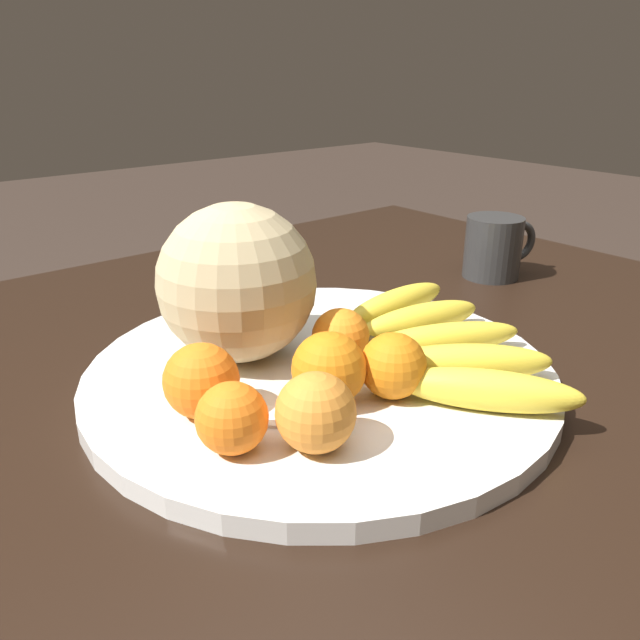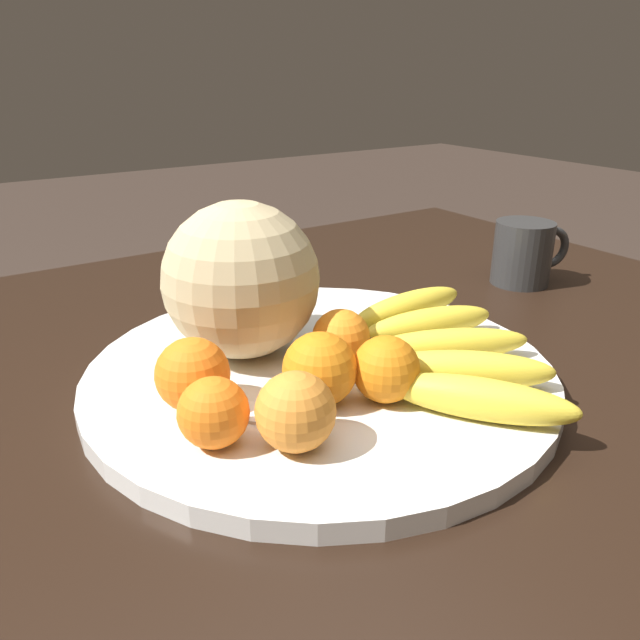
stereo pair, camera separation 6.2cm
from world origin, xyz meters
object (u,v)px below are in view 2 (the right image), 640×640
Objects in this scene: orange_front_right at (193,374)px; orange_back_left at (296,412)px; produce_tag at (281,417)px; orange_back_right at (341,338)px; orange_mid_center at (386,369)px; fruit_bowl at (320,372)px; ceramic_mug at (524,253)px; orange_front_left at (319,369)px; banana_bunch at (443,347)px; melon at (241,280)px; orange_top_small at (213,413)px; kitchen_table at (283,460)px.

orange_front_right is 1.02× the size of orange_back_left.
orange_back_right is at bearing 78.86° from produce_tag.
orange_back_right is at bearing 84.83° from orange_mid_center.
ceramic_mug is at bearing 12.85° from fruit_bowl.
orange_front_left is (-0.04, -0.06, 0.04)m from fruit_bowl.
orange_back_left reaches higher than produce_tag.
banana_bunch is 2.51× the size of ceramic_mug.
melon reaches higher than orange_top_small.
ceramic_mug reaches higher than orange_front_left.
ceramic_mug is (0.41, 0.19, -0.00)m from orange_mid_center.
banana_bunch reaches higher than kitchen_table.
kitchen_table is 0.15m from orange_back_right.
melon is at bearing 110.67° from orange_mid_center.
ceramic_mug is (0.56, 0.11, -0.01)m from orange_front_right.
orange_front_left reaches higher than orange_mid_center.
orange_front_right reaches higher than orange_mid_center.
ceramic_mug is (0.42, 0.10, 0.04)m from fruit_bowl.
orange_back_right is at bearing 20.24° from orange_top_small.
orange_back_right is (0.02, -0.01, 0.04)m from fruit_bowl.
orange_back_right is (0.06, -0.02, 0.13)m from kitchen_table.
kitchen_table is 0.16m from orange_front_left.
ceramic_mug is at bearing 21.78° from orange_back_left.
orange_front_left is at bearing -161.13° from ceramic_mug.
orange_back_right is at bearing -16.76° from kitchen_table.
banana_bunch is 0.15m from orange_front_left.
orange_front_right is at bearing 81.88° from orange_top_small.
melon is 2.39× the size of orange_front_left.
orange_back_left is at bearing -169.14° from orange_mid_center.
orange_front_right is (-0.09, -0.08, -0.05)m from melon.
kitchen_table is 24.30× the size of orange_back_right.
orange_mid_center is (0.15, -0.08, -0.00)m from orange_front_right.
orange_front_left reaches higher than kitchen_table.
melon reaches higher than orange_front_left.
melon is 2.78× the size of orange_top_small.
orange_front_left is 0.85× the size of produce_tag.
produce_tag is at bearing -119.71° from kitchen_table.
orange_front_left is (-0.00, -0.07, 0.14)m from kitchen_table.
fruit_bowl is 7.00× the size of orange_front_left.
melon is 2.62× the size of orange_mid_center.
ceramic_mug is at bearing 10.58° from orange_front_right.
orange_top_small is at bearing 173.30° from orange_mid_center.
banana_bunch is 4.52× the size of orange_front_right.
orange_front_left is at bearing -86.77° from melon.
orange_top_small is at bearing 142.96° from orange_back_left.
ceramic_mug is at bearing 10.75° from kitchen_table.
melon is 0.18m from orange_top_small.
orange_front_left is (-0.15, 0.00, 0.02)m from banana_bunch.
kitchen_table is at bearing 109.97° from produce_tag.
orange_back_right is 0.50× the size of ceramic_mug.
orange_front_right is 1.14× the size of orange_top_small.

